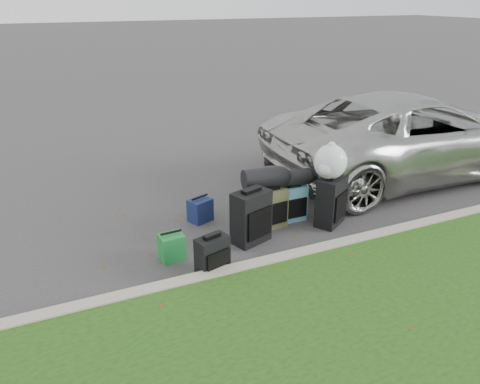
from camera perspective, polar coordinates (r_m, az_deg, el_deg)
name	(u,v)px	position (r m, az deg, el deg)	size (l,w,h in m)	color
ground	(252,231)	(6.73, 1.48, -4.78)	(120.00, 120.00, 0.00)	#383535
curb	(287,260)	(5.93, 5.72, -8.21)	(120.00, 0.18, 0.15)	#9E937F
suv	(411,134)	(9.23, 20.13, 6.60)	(2.51, 5.45, 1.51)	#B7B7B2
suitcase_small_black	(212,256)	(5.66, -3.38, -7.78)	(0.39, 0.22, 0.49)	black
suitcase_large_black_left	(251,217)	(6.31, 1.35, -3.06)	(0.51, 0.31, 0.73)	black
suitcase_olive	(271,208)	(6.77, 3.84, -1.97)	(0.42, 0.26, 0.58)	#434329
suitcase_teal	(293,203)	(7.00, 6.49, -1.38)	(0.37, 0.22, 0.53)	teal
suitcase_large_black_right	(331,201)	(6.92, 11.02, -1.11)	(0.48, 0.29, 0.72)	black
tote_green	(172,247)	(6.04, -8.30, -6.66)	(0.30, 0.24, 0.34)	#1B7D33
tote_navy	(200,210)	(6.99, -4.88, -2.21)	(0.32, 0.25, 0.34)	navy
duffel_left	(263,178)	(6.63, 2.79, 1.68)	(0.31, 0.31, 0.57)	black
duffel_right	(295,177)	(6.91, 6.76, 1.77)	(0.24, 0.24, 0.44)	black
trash_bag	(330,162)	(6.71, 10.96, 3.63)	(0.48, 0.48, 0.48)	white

